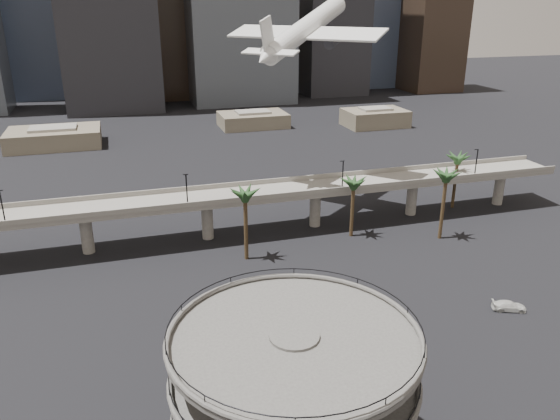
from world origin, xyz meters
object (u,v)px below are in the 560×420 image
object	(u,v)px
airborne_jet	(306,29)
car_b	(372,327)
overpass	(262,197)
car_a	(304,328)
parking_ramp	(294,396)
car_c	(509,306)

from	to	relation	value
airborne_jet	car_b	world-z (taller)	airborne_jet
overpass	car_a	xyz separation A→B (m)	(-3.88, -35.93, -6.58)
overpass	airborne_jet	xyz separation A→B (m)	(12.86, 12.63, 30.40)
parking_ramp	car_c	xyz separation A→B (m)	(40.27, 19.81, -9.13)
overpass	car_a	bearing A→B (deg)	-96.17
parking_ramp	airborne_jet	world-z (taller)	airborne_jet
car_b	overpass	bearing A→B (deg)	-17.95
airborne_jet	car_b	xyz separation A→B (m)	(-7.60, -51.11, -36.93)
overpass	airborne_jet	world-z (taller)	airborne_jet
airborne_jet	car_c	bearing A→B (deg)	-117.87
parking_ramp	car_b	xyz separation A→B (m)	(18.25, 20.51, -9.03)
car_b	airborne_jet	bearing A→B (deg)	-34.18
car_a	car_b	world-z (taller)	car_b
overpass	car_c	world-z (taller)	overpass
car_b	parking_ramp	bearing A→B (deg)	112.61
car_a	car_c	xyz separation A→B (m)	(31.15, -3.26, -0.05)
airborne_jet	car_a	xyz separation A→B (m)	(-16.74, -48.56, -36.98)
parking_ramp	car_b	bearing A→B (deg)	48.33
overpass	airborne_jet	bearing A→B (deg)	44.48
airborne_jet	car_b	distance (m)	63.52
airborne_jet	car_b	size ratio (longest dim) A/B	6.18
car_c	airborne_jet	bearing A→B (deg)	38.07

